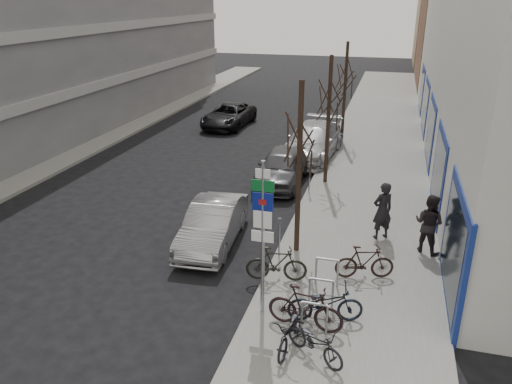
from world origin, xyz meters
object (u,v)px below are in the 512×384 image
Objects in this scene: bike_mid_inner at (276,264)px; tree_mid at (330,90)px; bike_near_left at (292,328)px; bike_far_curb at (315,339)px; lane_car at (229,115)px; pedestrian_far at (429,223)px; meter_front at (279,233)px; highway_sign_pole at (263,230)px; bike_rack at (321,290)px; meter_back at (328,140)px; bike_far_inner at (365,262)px; tree_far at (346,69)px; bike_mid_curb at (325,301)px; bike_near_right at (305,307)px; meter_mid at (310,175)px; parked_car_back at (312,141)px; parked_car_front at (213,224)px; pedestrian_near at (383,211)px; tree_near at (300,129)px; parked_car_mid at (282,167)px.

tree_mid is at bearing -11.42° from bike_mid_inner.
tree_mid is 3.15× the size of bike_mid_inner.
bike_near_left is 0.62m from bike_far_curb.
pedestrian_far reaches higher than lane_car.
meter_front is 0.66× the size of pedestrian_far.
highway_sign_pole is at bearing -85.25° from meter_front.
bike_rack is 13.50m from meter_back.
pedestrian_far is at bearing -55.16° from bike_far_inner.
bike_mid_inner is at bearing 90.21° from highway_sign_pole.
bike_mid_curb is (1.38, -16.45, -3.38)m from tree_far.
bike_rack is at bearing -7.17° from bike_near_right.
bike_near_right is at bearing 53.59° from bike_far_curb.
meter_mid is 12.40m from lane_car.
bike_mid_curb reaches higher than bike_near_left.
parked_car_back is at bearing 104.69° from bike_near_left.
parked_car_front is 5.59m from pedestrian_near.
tree_near is 17.32m from lane_car.
pedestrian_far reaches higher than parked_car_front.
bike_mid_inner is (0.24, -6.93, -0.24)m from meter_mid.
meter_mid is 0.79× the size of bike_far_curb.
meter_front is 5.50m from meter_mid.
bike_mid_inner is at bearing 31.64° from bike_mid_curb.
tree_mid is 11.96m from lane_car.
bike_mid_inner is 0.35× the size of lane_car.
bike_near_left is 3.78m from bike_far_inner.
parked_car_front is (-2.80, -13.03, -3.40)m from tree_far.
highway_sign_pole is 5.94m from pedestrian_near.
meter_back reaches higher than lane_car.
parked_car_back is at bearing 100.33° from bike_rack.
parked_car_back is 2.97× the size of pedestrian_near.
tree_near is 5.03m from bike_mid_curb.
tree_near is 1.20× the size of parked_car_mid.
meter_front is 0.25× the size of lane_car.
tree_far is at bearing 86.78° from meter_mid.
meter_front reaches higher than bike_mid_curb.
meter_back reaches higher than bike_mid_inner.
bike_mid_inner is (-0.21, -8.43, -3.42)m from tree_mid.
bike_mid_curb is 0.97× the size of pedestrian_far.
meter_mid is 5.95m from pedestrian_far.
tree_far reaches higher than parked_car_back.
bike_far_inner is (0.98, 1.75, 0.01)m from bike_rack.
tree_mid is 10.60m from bike_mid_curb.
bike_mid_inner is 4.48m from pedestrian_near.
parked_car_front reaches higher than bike_rack.
tree_mid reaches higher than parked_car_back.
bike_near_left is 6.50m from pedestrian_near.
tree_far is at bearing 99.66° from bike_near_left.
meter_mid is at bearing -82.74° from pedestrian_near.
parked_car_back is (-2.58, 13.72, 0.12)m from bike_mid_curb.
tree_near is 4.22m from pedestrian_near.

